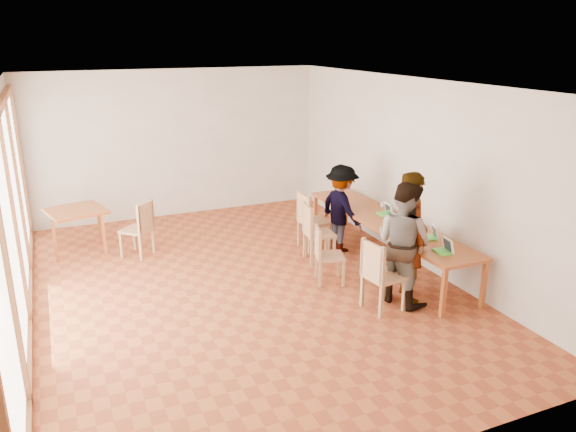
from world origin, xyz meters
The scene contains 25 objects.
ground centered at (0.00, 0.00, 0.00)m, with size 8.00×8.00×0.00m, color #A44F27.
wall_back centered at (0.00, 4.00, 1.50)m, with size 6.00×0.10×3.00m, color beige.
wall_front centered at (0.00, -4.00, 1.50)m, with size 6.00×0.10×3.00m, color beige.
wall_right centered at (3.00, 0.00, 1.50)m, with size 0.10×8.00×3.00m, color beige.
window_wall centered at (-2.96, 0.00, 1.50)m, with size 0.10×8.00×3.00m, color white.
ceiling centered at (0.00, 0.00, 3.02)m, with size 6.00×8.00×0.04m, color white.
communal_table centered at (2.50, -0.04, 0.70)m, with size 0.80×4.00×0.75m.
side_table centered at (-2.13, 2.59, 0.67)m, with size 0.90×0.90×0.75m.
chair_near centered at (1.46, -1.45, 0.62)m, with size 0.53×0.53×0.54m.
chair_mid centered at (1.20, -0.34, 0.55)m, with size 0.52×0.52×0.47m.
chair_far centered at (1.45, 0.51, 0.60)m, with size 0.51×0.51×0.52m.
chair_empty centered at (1.62, 1.06, 0.62)m, with size 0.50×0.50×0.54m.
chair_spare centered at (-1.14, 1.87, 0.59)m, with size 0.63×0.63×0.51m.
person_near centered at (2.09, -1.29, 0.93)m, with size 0.68×0.45×1.87m, color gray.
person_mid centered at (1.93, -1.33, 0.88)m, with size 0.85×0.67×1.76m, color gray.
person_far centered at (2.10, 0.76, 0.77)m, with size 0.99×0.57×1.54m, color gray.
laptop_near centered at (2.45, -1.58, 0.81)m, with size 0.24×0.27×0.21m.
laptop_mid centered at (2.64, -1.05, 0.81)m, with size 0.28×0.29×0.21m.
laptop_far centered at (2.64, 0.20, 0.81)m, with size 0.22×0.26×0.20m.
yellow_mug centered at (2.49, 1.70, 0.80)m, with size 0.12×0.12×0.09m, color yellow.
green_bottle centered at (2.30, -0.38, 0.89)m, with size 0.07×0.07×0.28m, color #22812B.
clear_glass centered at (2.84, 0.62, 0.80)m, with size 0.07×0.07×0.09m, color silver.
condiment_cup centered at (2.68, 0.04, 0.78)m, with size 0.08×0.08×0.06m, color white.
pink_phone centered at (2.73, -1.29, 0.76)m, with size 0.05×0.10×0.01m, color #DB4B91.
black_pouch centered at (2.47, -0.69, 0.80)m, with size 0.16×0.26×0.09m, color black.
Camera 1 is at (-2.43, -7.38, 3.62)m, focal length 35.00 mm.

